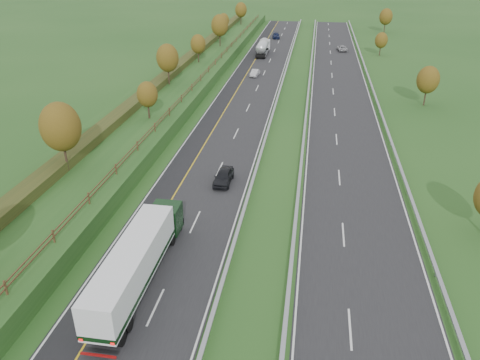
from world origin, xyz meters
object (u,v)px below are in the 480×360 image
object	(u,v)px
box_lorry	(138,260)
car_small_far	(276,36)
car_silver_mid	(255,73)
road_tanker	(263,47)
car_oncoming	(342,48)
car_dark_near	(224,176)

from	to	relation	value
box_lorry	car_small_far	world-z (taller)	box_lorry
car_silver_mid	car_small_far	world-z (taller)	car_small_far
road_tanker	car_silver_mid	world-z (taller)	road_tanker
box_lorry	car_oncoming	xyz separation A→B (m)	(18.91, 95.81, -1.63)
car_silver_mid	car_small_far	distance (m)	44.62
car_small_far	car_oncoming	world-z (taller)	car_small_far
car_dark_near	car_oncoming	bearing A→B (deg)	79.52
road_tanker	car_silver_mid	distance (m)	21.55
box_lorry	road_tanker	distance (m)	88.21
car_silver_mid	car_oncoming	xyz separation A→B (m)	(18.51, 29.11, 0.02)
road_tanker	car_oncoming	bearing A→B (deg)	21.49
car_dark_near	car_small_far	world-z (taller)	car_dark_near
box_lorry	car_silver_mid	world-z (taller)	box_lorry
road_tanker	car_dark_near	bearing A→B (deg)	-87.08
car_silver_mid	car_small_far	size ratio (longest dim) A/B	0.80
box_lorry	car_oncoming	distance (m)	97.68
car_dark_near	car_small_far	distance (m)	93.12
road_tanker	car_dark_near	distance (m)	70.07
car_dark_near	car_silver_mid	xyz separation A→B (m)	(-2.75, 48.47, -0.13)
car_silver_mid	car_small_far	bearing A→B (deg)	95.10
road_tanker	car_dark_near	xyz separation A→B (m)	(3.57, -69.97, -1.05)
car_silver_mid	box_lorry	bearing A→B (deg)	-84.80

